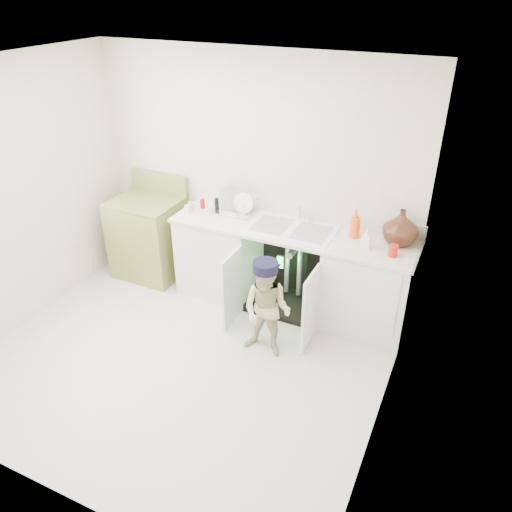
{
  "coord_description": "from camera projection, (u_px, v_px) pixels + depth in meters",
  "views": [
    {
      "loc": [
        2.07,
        -2.88,
        3.06
      ],
      "look_at": [
        0.4,
        0.7,
        0.82
      ],
      "focal_mm": 35.0,
      "sensor_mm": 36.0,
      "label": 1
    }
  ],
  "objects": [
    {
      "name": "room_shell",
      "position": [
        172.0,
        238.0,
        3.93
      ],
      "size": [
        6.0,
        5.5,
        1.26
      ],
      "color": "beige",
      "rests_on": "ground"
    },
    {
      "name": "repair_worker",
      "position": [
        267.0,
        309.0,
        4.41
      ],
      "size": [
        0.46,
        0.62,
        0.95
      ],
      "rotation": [
        0.0,
        0.0,
        0.02
      ],
      "color": "beige",
      "rests_on": "ground"
    },
    {
      "name": "counter_run",
      "position": [
        293.0,
        267.0,
        5.05
      ],
      "size": [
        2.44,
        1.02,
        1.24
      ],
      "color": "silver",
      "rests_on": "ground"
    },
    {
      "name": "ground",
      "position": [
        184.0,
        360.0,
        4.54
      ],
      "size": [
        3.5,
        3.5,
        0.0
      ],
      "primitive_type": "plane",
      "color": "beige",
      "rests_on": "ground"
    },
    {
      "name": "avocado_stove",
      "position": [
        150.0,
        236.0,
        5.67
      ],
      "size": [
        0.73,
        0.65,
        1.13
      ],
      "color": "olive",
      "rests_on": "ground"
    }
  ]
}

